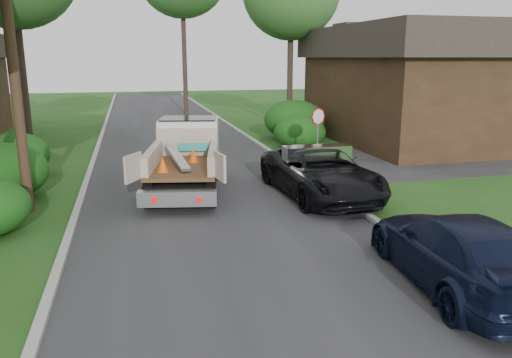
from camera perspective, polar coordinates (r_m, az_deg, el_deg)
The scene contains 15 objects.
ground at distance 11.70m, azimuth -1.27°, elevation -8.86°, with size 120.00×120.00×0.00m, color #214413.
road at distance 21.16m, azimuth -7.32°, elevation 1.35°, with size 8.00×90.00×0.02m, color #28282B.
side_street at distance 24.68m, azimuth 21.87°, elevation 2.24°, with size 16.00×7.00×0.02m, color #28282B.
curb_left at distance 21.08m, azimuth -18.45°, elevation 0.86°, with size 0.20×90.00×0.12m, color #9E9E99.
curb_right at distance 21.99m, azimuth 3.34°, elevation 2.06°, with size 0.20×90.00×0.12m, color #9E9E99.
stop_sign at distance 21.14m, azimuth 7.08°, elevation 6.22°, with size 0.71×0.32×2.48m.
utility_pole at distance 15.84m, azimuth -26.30°, elevation 14.82°, with size 2.42×1.25×10.00m.
house_right at distance 29.00m, azimuth 18.26°, elevation 10.40°, with size 9.72×12.96×6.20m.
hedge_left_b at distance 17.89m, azimuth -27.09°, elevation 0.72°, with size 2.86×2.86×1.87m, color #164710.
hedge_left_c at distance 21.32m, azimuth -25.86°, elevation 2.49°, with size 2.60×2.60×1.70m, color #164710.
hedge_right_a at distance 25.19m, azimuth 5.03°, elevation 5.34°, with size 2.60×2.60×1.70m, color #164710.
hedge_right_b at distance 28.19m, azimuth 4.39°, elevation 6.77°, with size 3.38×3.38×2.21m, color #164710.
flatbed_truck at distance 18.06m, azimuth -7.89°, elevation 3.23°, with size 3.62×6.42×2.30m.
black_pickup at distance 16.61m, azimuth 7.39°, elevation 0.74°, with size 2.65×5.74×1.59m, color black.
navy_suv at distance 10.82m, azimuth 22.13°, elevation -7.61°, with size 2.09×5.14×1.49m, color black.
Camera 1 is at (-2.39, -10.54, 4.49)m, focal length 35.00 mm.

